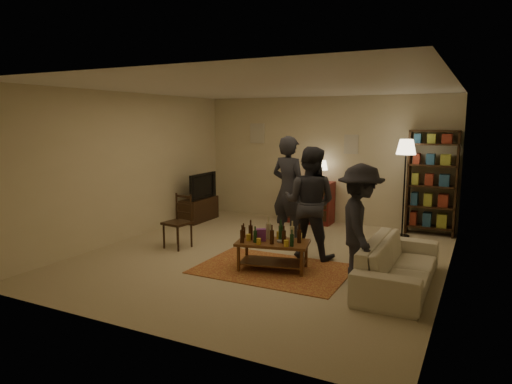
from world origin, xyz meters
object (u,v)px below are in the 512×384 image
Objects in this scene: sofa at (399,264)px; person_right at (310,203)px; floor_lamp at (406,154)px; coffee_table at (272,244)px; bookshelf at (432,182)px; tv_stand at (199,203)px; person_left at (289,189)px; dining_chair at (180,219)px; dresser at (310,201)px; person_by_sofa at (360,225)px.

person_right is at bearing 65.20° from sofa.
person_right is at bearing -119.16° from floor_lamp.
bookshelf is (1.84, 3.31, 0.65)m from coffee_table.
coffee_table is at bearing -119.03° from bookshelf.
coffee_table is at bearing -39.28° from tv_stand.
person_right is (0.68, -0.76, -0.07)m from person_left.
sofa is at bearing 160.10° from person_left.
dining_chair is 3.16m from dresser.
sofa is (0.39, -2.74, -1.27)m from floor_lamp.
person_by_sofa reaches higher than dresser.
tv_stand reaches higher than sofa.
tv_stand is at bearing 122.10° from dining_chair.
sofa is at bearing -81.84° from floor_lamp.
tv_stand is 0.52× the size of bookshelf.
bookshelf is at bearing 44.92° from dining_chair.
person_right reaches higher than coffee_table.
sofa is (-0.05, -3.18, -0.73)m from bookshelf.
dining_chair is at bearing 10.11° from person_right.
person_by_sofa is at bearing 150.20° from person_left.
dresser is 3.93m from sofa.
coffee_table is 3.68m from tv_stand.
sofa is at bearing -52.46° from dresser.
bookshelf is at bearing 1.57° from dresser.
sofa is at bearing -90.82° from bookshelf.
floor_lamp is at bearing -10.70° from dresser.
floor_lamp is at bearing -134.55° from bookshelf.
bookshelf reaches higher than tv_stand.
coffee_table is at bearing 94.23° from sofa.
dresser is 0.74× the size of floor_lamp.
dresser is at bearing 37.54° from sofa.
dresser is 2.50m from bookshelf.
sofa is 0.73m from person_by_sofa.
tv_stand reaches higher than dining_chair.
person_left is 1.18× the size of person_by_sofa.
person_left is at bearing -142.71° from bookshelf.
coffee_table is at bearing 68.67° from person_by_sofa.
bookshelf is at bearing 45.45° from floor_lamp.
bookshelf is at bearing -29.73° from person_by_sofa.
dining_chair is 4.31m from floor_lamp.
person_left reaches higher than tv_stand.
coffee_table is 1.36m from person_by_sofa.
floor_lamp is 0.96× the size of person_left.
person_left is (-1.81, -1.27, -0.62)m from floor_lamp.
dresser is at bearing 71.96° from dining_chair.
bookshelf is 3.26m from sofa.
dresser is at bearing -69.73° from person_left.
dining_chair is 0.46× the size of sofa.
sofa is (1.79, 0.13, -0.08)m from coffee_table.
tv_stand is 2.43m from dresser.
floor_lamp is 1.13× the size of person_by_sofa.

